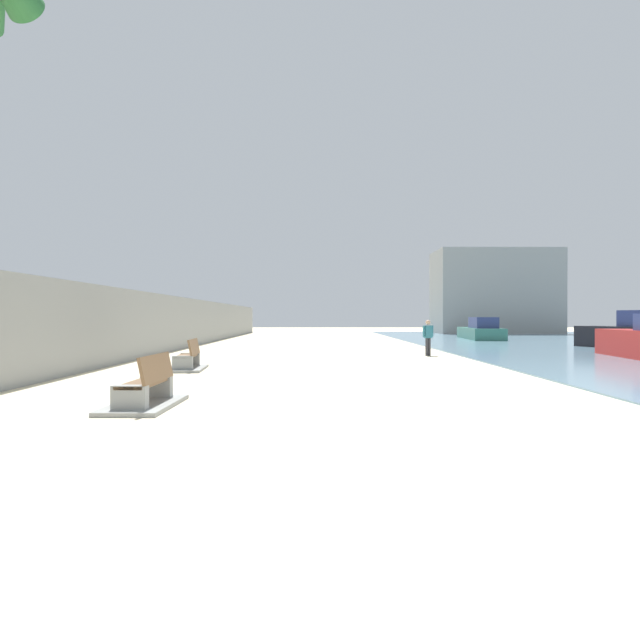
{
  "coord_description": "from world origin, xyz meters",
  "views": [
    {
      "loc": [
        -0.08,
        -7.11,
        1.66
      ],
      "look_at": [
        0.04,
        13.39,
        1.56
      ],
      "focal_mm": 29.4,
      "sensor_mm": 36.0,
      "label": 1
    }
  ],
  "objects_px": {
    "bench_near": "(146,394)",
    "bench_far": "(187,362)",
    "boat_outer": "(634,334)",
    "person_walking": "(428,335)",
    "boat_nearest": "(481,331)"
  },
  "relations": [
    {
      "from": "bench_near",
      "to": "bench_far",
      "type": "relative_size",
      "value": 0.97
    },
    {
      "from": "boat_outer",
      "to": "person_walking",
      "type": "bearing_deg",
      "value": -159.1
    },
    {
      "from": "bench_near",
      "to": "boat_outer",
      "type": "distance_m",
      "value": 26.09
    },
    {
      "from": "bench_far",
      "to": "boat_outer",
      "type": "xyz_separation_m",
      "value": [
        20.49,
        10.39,
        0.56
      ]
    },
    {
      "from": "bench_near",
      "to": "bench_far",
      "type": "distance_m",
      "value": 6.91
    },
    {
      "from": "bench_far",
      "to": "boat_nearest",
      "type": "distance_m",
      "value": 27.71
    },
    {
      "from": "boat_outer",
      "to": "boat_nearest",
      "type": "bearing_deg",
      "value": 109.17
    },
    {
      "from": "bench_far",
      "to": "boat_outer",
      "type": "distance_m",
      "value": 22.98
    },
    {
      "from": "bench_far",
      "to": "boat_outer",
      "type": "height_order",
      "value": "boat_outer"
    },
    {
      "from": "person_walking",
      "to": "bench_near",
      "type": "bearing_deg",
      "value": -121.88
    },
    {
      "from": "person_walking",
      "to": "boat_outer",
      "type": "xyz_separation_m",
      "value": [
        11.61,
        4.43,
        -0.09
      ]
    },
    {
      "from": "boat_nearest",
      "to": "boat_outer",
      "type": "bearing_deg",
      "value": -70.83
    },
    {
      "from": "bench_near",
      "to": "boat_nearest",
      "type": "relative_size",
      "value": 0.28
    },
    {
      "from": "bench_near",
      "to": "boat_outer",
      "type": "height_order",
      "value": "boat_outer"
    },
    {
      "from": "bench_near",
      "to": "bench_far",
      "type": "height_order",
      "value": "same"
    }
  ]
}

